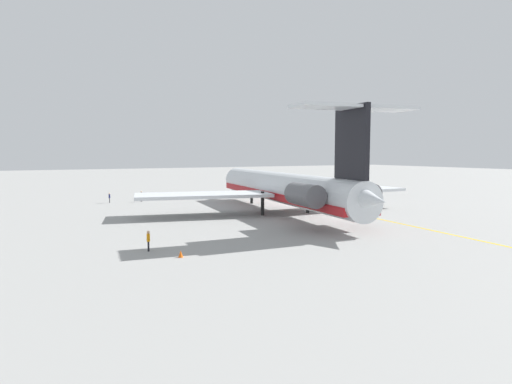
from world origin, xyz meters
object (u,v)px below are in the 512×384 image
Objects in this scene: ground_crew_near_nose at (141,195)px; ground_crew_near_tail at (148,238)px; safety_cone_wingtip at (298,193)px; main_jetliner at (285,188)px; safety_cone_nose at (315,193)px; ground_crew_portside at (109,196)px; safety_cone_tail at (181,254)px.

ground_crew_near_nose is 1.04× the size of ground_crew_near_tail.
ground_crew_near_tail is at bearing 133.20° from safety_cone_wingtip.
main_jetliner is 28.69m from safety_cone_nose.
ground_crew_near_tail is at bearing 129.51° from safety_cone_nose.
ground_crew_portside is at bearing 44.34° from main_jetliner.
main_jetliner is at bearing 128.64° from ground_crew_portside.
ground_crew_near_nose is 41.77m from safety_cone_tail.
ground_crew_near_nose is 31.27m from safety_cone_wingtip.
safety_cone_tail is (-41.23, 6.69, -0.88)m from ground_crew_near_nose.
ground_crew_near_tail is at bearing 129.27° from main_jetliner.
ground_crew_portside is at bearing 83.81° from safety_cone_nose.
safety_cone_tail is at bearing -106.28° from ground_crew_near_nose.
ground_crew_near_nose reaches higher than safety_cone_tail.
safety_cone_wingtip is (-1.38, -36.33, -0.80)m from ground_crew_portside.
safety_cone_nose is 55.04m from safety_cone_tail.
main_jetliner is 80.98× the size of safety_cone_tail.
ground_crew_near_nose is 38.81m from ground_crew_near_tail.
safety_cone_nose is at bearing 175.35° from ground_crew_portside.
ground_crew_near_tail is 3.18× the size of safety_cone_wingtip.
ground_crew_near_nose reaches higher than ground_crew_portside.
main_jetliner reaches higher than ground_crew_near_nose.
safety_cone_tail is (-17.14, 20.36, -3.26)m from main_jetliner.
ground_crew_near_nose reaches higher than safety_cone_nose.
main_jetliner reaches higher than safety_cone_wingtip.
safety_cone_nose and safety_cone_wingtip have the same top height.
ground_crew_portside is 38.67m from safety_cone_nose.
ground_crew_near_nose is 5.13m from ground_crew_portside.
ground_crew_near_tail is at bearing 27.07° from safety_cone_tail.
safety_cone_nose is (20.62, -19.68, -3.26)m from main_jetliner.
ground_crew_portside reaches higher than safety_cone_nose.
ground_crew_portside is at bearing 87.83° from safety_cone_wingtip.
safety_cone_nose is at bearing -143.04° from safety_cone_wingtip.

